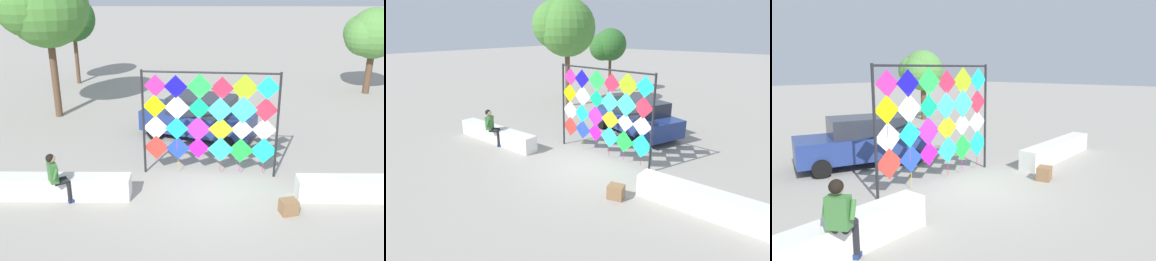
% 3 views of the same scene
% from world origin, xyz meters
% --- Properties ---
extents(ground, '(120.00, 120.00, 0.00)m').
position_xyz_m(ground, '(0.00, 0.00, 0.00)').
color(ground, '#9E998E').
extents(plaza_ledge_left, '(4.12, 0.57, 0.63)m').
position_xyz_m(plaza_ledge_left, '(-4.32, -0.34, 0.31)').
color(plaza_ledge_left, silver).
rests_on(plaza_ledge_left, ground).
extents(plaza_ledge_right, '(4.12, 0.57, 0.63)m').
position_xyz_m(plaza_ledge_right, '(4.32, -0.34, 0.31)').
color(plaza_ledge_right, silver).
rests_on(plaza_ledge_right, ground).
extents(kite_display_rack, '(4.00, 0.34, 3.20)m').
position_xyz_m(kite_display_rack, '(-0.06, 1.09, 1.85)').
color(kite_display_rack, '#232328').
rests_on(kite_display_rack, ground).
extents(seated_vendor, '(0.71, 0.65, 1.47)m').
position_xyz_m(seated_vendor, '(-4.09, -0.69, 0.86)').
color(seated_vendor, black).
rests_on(seated_vendor, ground).
extents(parked_car, '(4.39, 3.09, 1.57)m').
position_xyz_m(parked_car, '(-0.36, 4.14, 0.79)').
color(parked_car, navy).
rests_on(parked_car, ground).
extents(cardboard_box_large, '(0.50, 0.45, 0.38)m').
position_xyz_m(cardboard_box_large, '(1.90, -1.10, 0.19)').
color(cardboard_box_large, olive).
rests_on(cardboard_box_large, ground).
extents(tree_palm_like, '(3.52, 3.29, 6.13)m').
position_xyz_m(tree_palm_like, '(-6.48, 6.28, 4.56)').
color(tree_palm_like, brown).
rests_on(tree_palm_like, ground).
extents(tree_far_right, '(2.54, 2.43, 4.52)m').
position_xyz_m(tree_far_right, '(-6.95, 11.74, 3.37)').
color(tree_far_right, brown).
rests_on(tree_far_right, ground).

